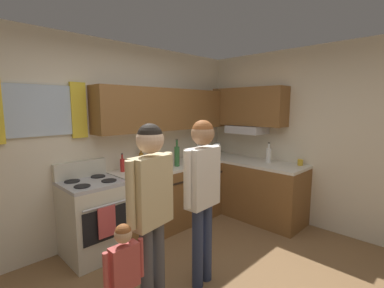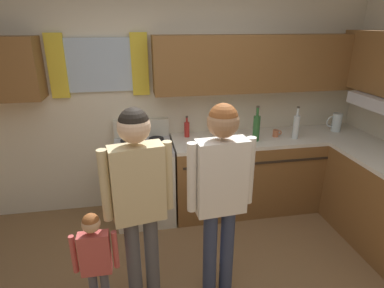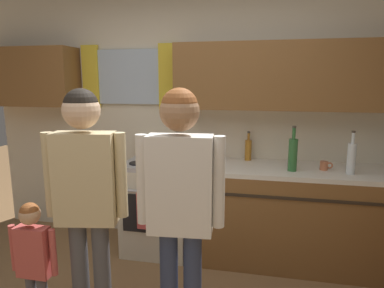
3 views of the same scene
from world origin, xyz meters
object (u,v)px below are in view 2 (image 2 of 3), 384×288
(bottle_wine_green, at_px, (256,128))
(water_pitcher, at_px, (336,122))
(small_child, at_px, (96,257))
(cup_terracotta, at_px, (276,133))
(adult_holding_child, at_px, (138,191))
(stove_oven, at_px, (145,180))
(bottle_tall_clear, at_px, (296,126))
(adult_in_plaid, at_px, (221,185))
(bottle_sauce_red, at_px, (187,129))
(bottle_oil_amber, at_px, (215,124))

(bottle_wine_green, height_order, water_pitcher, bottle_wine_green)
(bottle_wine_green, distance_m, small_child, 2.11)
(cup_terracotta, bearing_deg, bottle_wine_green, -162.93)
(bottle_wine_green, xyz_separation_m, adult_holding_child, (-1.31, -1.15, -0.03))
(stove_oven, relative_size, bottle_tall_clear, 3.00)
(stove_oven, height_order, adult_holding_child, adult_holding_child)
(bottle_wine_green, distance_m, water_pitcher, 1.08)
(bottle_tall_clear, bearing_deg, cup_terracotta, 154.66)
(bottle_tall_clear, height_order, cup_terracotta, bottle_tall_clear)
(bottle_wine_green, bearing_deg, water_pitcher, 7.71)
(bottle_tall_clear, distance_m, adult_in_plaid, 1.66)
(bottle_sauce_red, xyz_separation_m, cup_terracotta, (1.01, -0.18, -0.05))
(bottle_oil_amber, height_order, adult_holding_child, adult_holding_child)
(bottle_sauce_red, distance_m, bottle_oil_amber, 0.35)
(stove_oven, distance_m, adult_holding_child, 1.37)
(bottle_tall_clear, xyz_separation_m, bottle_sauce_red, (-1.20, 0.27, -0.05))
(adult_holding_child, bearing_deg, cup_terracotta, 37.83)
(bottle_sauce_red, relative_size, water_pitcher, 1.12)
(bottle_sauce_red, bearing_deg, small_child, -120.73)
(bottle_tall_clear, relative_size, water_pitcher, 1.67)
(bottle_sauce_red, distance_m, adult_in_plaid, 1.42)
(bottle_tall_clear, height_order, bottle_sauce_red, bottle_tall_clear)
(stove_oven, bearing_deg, adult_holding_child, -92.99)
(bottle_oil_amber, relative_size, adult_holding_child, 0.18)
(bottle_oil_amber, height_order, water_pitcher, bottle_oil_amber)
(cup_terracotta, height_order, adult_in_plaid, adult_in_plaid)
(stove_oven, bearing_deg, water_pitcher, 0.94)
(small_child, bearing_deg, adult_holding_child, 18.16)
(bottle_sauce_red, xyz_separation_m, bottle_oil_amber, (0.34, 0.06, 0.02))
(water_pitcher, distance_m, adult_in_plaid, 2.21)
(bottle_sauce_red, xyz_separation_m, adult_in_plaid, (0.02, -1.42, 0.03))
(water_pitcher, xyz_separation_m, adult_holding_child, (-2.38, -1.29, 0.01))
(bottle_tall_clear, distance_m, bottle_oil_amber, 0.92)
(adult_holding_child, bearing_deg, adult_in_plaid, -1.23)
(stove_oven, height_order, water_pitcher, water_pitcher)
(cup_terracotta, bearing_deg, adult_in_plaid, -128.59)
(stove_oven, bearing_deg, bottle_sauce_red, 16.91)
(water_pitcher, bearing_deg, bottle_wine_green, -172.29)
(bottle_tall_clear, distance_m, small_child, 2.49)
(stove_oven, height_order, small_child, stove_oven)
(cup_terracotta, xyz_separation_m, water_pitcher, (0.79, 0.06, 0.07))
(bottle_wine_green, bearing_deg, cup_terracotta, 17.07)
(water_pitcher, height_order, small_child, water_pitcher)
(cup_terracotta, xyz_separation_m, adult_holding_child, (-1.59, -1.23, 0.08))
(stove_oven, distance_m, adult_in_plaid, 1.48)
(bottle_oil_amber, height_order, adult_in_plaid, adult_in_plaid)
(stove_oven, bearing_deg, adult_in_plaid, -67.36)
(stove_oven, bearing_deg, bottle_oil_amber, 14.35)
(small_child, bearing_deg, stove_oven, 73.99)
(water_pitcher, relative_size, adult_holding_child, 0.14)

